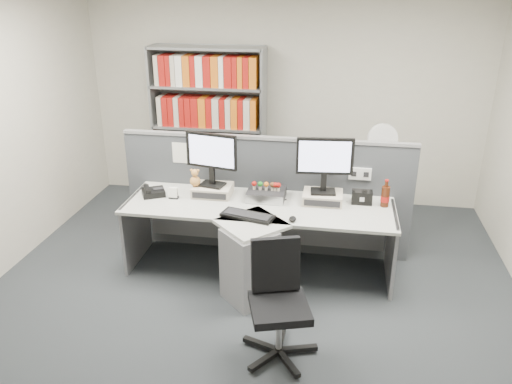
% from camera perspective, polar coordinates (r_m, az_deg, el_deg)
% --- Properties ---
extents(ground, '(5.50, 5.50, 0.00)m').
position_cam_1_polar(ground, '(4.58, -1.39, -13.85)').
color(ground, '#32373B').
rests_on(ground, ground).
extents(room_shell, '(5.04, 5.54, 2.72)m').
position_cam_1_polar(room_shell, '(3.80, -1.65, 8.43)').
color(room_shell, beige).
rests_on(room_shell, ground).
extents(partition, '(3.00, 0.08, 1.27)m').
position_cam_1_polar(partition, '(5.33, 1.12, -0.25)').
color(partition, '#41444A').
rests_on(partition, ground).
extents(desk, '(2.60, 1.20, 0.72)m').
position_cam_1_polar(desk, '(4.83, -0.11, -5.33)').
color(desk, '#B4B5AF').
rests_on(desk, ground).
extents(monitor_riser_left, '(0.38, 0.31, 0.10)m').
position_cam_1_polar(monitor_riser_left, '(5.13, -4.88, 0.20)').
color(monitor_riser_left, beige).
rests_on(monitor_riser_left, desk).
extents(monitor_riser_right, '(0.38, 0.31, 0.10)m').
position_cam_1_polar(monitor_riser_right, '(4.99, 7.48, -0.61)').
color(monitor_riser_right, beige).
rests_on(monitor_riser_right, desk).
extents(monitor_left, '(0.53, 0.21, 0.54)m').
position_cam_1_polar(monitor_left, '(5.00, -5.01, 4.15)').
color(monitor_left, black).
rests_on(monitor_left, monitor_riser_left).
extents(monitor_right, '(0.54, 0.19, 0.55)m').
position_cam_1_polar(monitor_right, '(4.85, 7.70, 3.50)').
color(monitor_right, black).
rests_on(monitor_right, monitor_riser_right).
extents(desktop_pc, '(0.37, 0.33, 0.10)m').
position_cam_1_polar(desktop_pc, '(5.03, 1.18, -0.22)').
color(desktop_pc, black).
rests_on(desktop_pc, desk).
extents(figurines, '(0.29, 0.05, 0.09)m').
position_cam_1_polar(figurines, '(4.97, 1.33, 0.76)').
color(figurines, beige).
rests_on(figurines, desktop_pc).
extents(keyboard, '(0.52, 0.30, 0.03)m').
position_cam_1_polar(keyboard, '(4.65, -0.95, -2.65)').
color(keyboard, black).
rests_on(keyboard, desk).
extents(mouse, '(0.06, 0.10, 0.04)m').
position_cam_1_polar(mouse, '(4.59, 4.12, -3.03)').
color(mouse, black).
rests_on(mouse, desk).
extents(desk_phone, '(0.28, 0.28, 0.09)m').
position_cam_1_polar(desk_phone, '(5.21, -11.47, -0.00)').
color(desk_phone, black).
rests_on(desk_phone, desk).
extents(desk_calendar, '(0.09, 0.07, 0.11)m').
position_cam_1_polar(desk_calendar, '(5.10, -9.21, -0.18)').
color(desk_calendar, black).
rests_on(desk_calendar, desk).
extents(plush_toy, '(0.11, 0.11, 0.18)m').
position_cam_1_polar(plush_toy, '(5.09, -6.84, 1.47)').
color(plush_toy, '#C68942').
rests_on(plush_toy, monitor_riser_left).
extents(speaker, '(0.20, 0.11, 0.13)m').
position_cam_1_polar(speaker, '(5.01, 11.77, -0.58)').
color(speaker, black).
rests_on(speaker, desk).
extents(cola_bottle, '(0.08, 0.08, 0.27)m').
position_cam_1_polar(cola_bottle, '(4.99, 14.27, -0.48)').
color(cola_bottle, '#3F190A').
rests_on(cola_bottle, desk).
extents(shelving_unit, '(1.41, 0.40, 2.00)m').
position_cam_1_polar(shelving_unit, '(6.50, -5.24, 6.99)').
color(shelving_unit, gray).
rests_on(shelving_unit, ground).
extents(filing_cabinet, '(0.45, 0.61, 0.70)m').
position_cam_1_polar(filing_cabinet, '(6.10, 13.32, -0.86)').
color(filing_cabinet, gray).
rests_on(filing_cabinet, ground).
extents(desk_fan, '(0.34, 0.20, 0.56)m').
position_cam_1_polar(desk_fan, '(5.87, 13.94, 5.45)').
color(desk_fan, white).
rests_on(desk_fan, filing_cabinet).
extents(office_chair, '(0.60, 0.58, 0.91)m').
position_cam_1_polar(office_chair, '(3.96, 2.46, -11.72)').
color(office_chair, silver).
rests_on(office_chair, ground).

